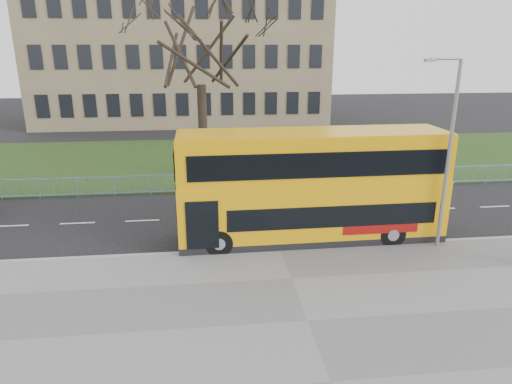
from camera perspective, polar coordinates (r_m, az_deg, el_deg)
The scene contains 9 objects.
ground at distance 20.18m, azimuth 2.26°, elevation -5.47°, with size 120.00×120.00×0.00m, color black.
pavement at distance 14.30m, azimuth 6.45°, elevation -15.88°, with size 80.00×10.50×0.12m, color slate.
kerb at distance 18.76m, azimuth 2.97°, elevation -7.13°, with size 80.00×0.20×0.14m, color gray.
grass_verge at distance 33.69m, azimuth -1.36°, elevation 4.17°, with size 80.00×15.40×0.08m, color #1A3413.
guard_railing at distance 26.16m, azimuth 0.13°, elevation 1.32°, with size 40.00×0.12×1.10m, color #7999D8, non-canonical shape.
bare_tree at distance 28.35m, azimuth -6.94°, elevation 15.36°, with size 9.45×9.45×13.49m, color black, non-canonical shape.
civic_building at distance 53.38m, azimuth -9.08°, elevation 16.53°, with size 30.00×15.00×14.00m, color #7A6B4D.
yellow_bus at distance 19.13m, azimuth 6.93°, elevation 1.00°, with size 11.07×2.77×4.63m.
street_lamp at distance 19.13m, azimuth 22.82°, elevation 5.06°, with size 1.57×0.37×7.45m.
Camera 1 is at (-2.85, -18.33, 7.96)m, focal length 32.00 mm.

